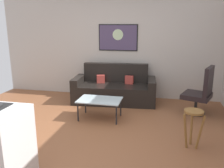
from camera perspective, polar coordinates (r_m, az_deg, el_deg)
The scene contains 7 objects.
ground at distance 4.23m, azimuth -5.00°, elevation -12.34°, with size 6.40×6.40×0.04m, color brown.
back_wall at distance 6.16m, azimuth 1.52°, elevation 9.85°, with size 6.40×0.05×2.80m, color #BCB2A8.
couch at distance 5.82m, azimuth 0.58°, elevation -1.40°, with size 2.05×0.98×0.92m.
coffee_table at distance 4.76m, azimuth -2.97°, elevation -4.15°, with size 0.86×0.56×0.41m.
armchair at distance 5.27m, azimuth 20.83°, elevation -1.78°, with size 0.71×0.73×1.04m.
bar_stool at distance 3.84m, azimuth 19.11°, elevation -8.16°, with size 0.34×0.33×0.61m.
wall_painting at distance 6.11m, azimuth 1.42°, elevation 11.19°, with size 1.01×0.03×0.67m.
Camera 1 is at (1.16, -3.61, 1.87)m, focal length 37.71 mm.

